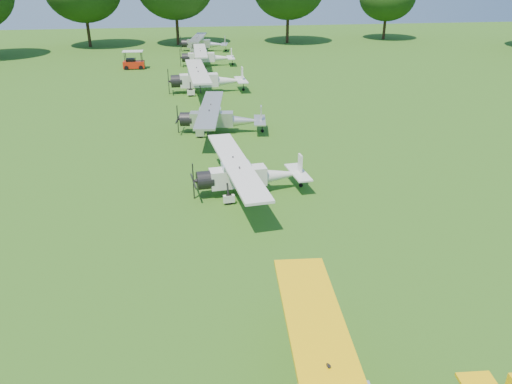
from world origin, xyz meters
TOP-DOWN VIEW (x-y plane):
  - ground at (0.00, 0.00)m, footprint 160.00×160.00m
  - tree_belt at (3.57, 0.16)m, footprint 137.36×130.27m
  - aircraft_3 at (1.01, 2.68)m, footprint 6.02×9.58m
  - aircraft_4 at (0.40, 13.11)m, footprint 6.27×9.95m
  - aircraft_5 at (0.15, 25.48)m, footprint 7.25×11.53m
  - aircraft_6 at (0.94, 38.88)m, footprint 6.36×10.10m
  - aircraft_7 at (1.14, 49.96)m, footprint 6.56×10.39m
  - golf_cart at (-7.27, 38.28)m, footprint 2.39×1.54m

SIDE VIEW (x-z plane):
  - ground at x=0.00m, z-range 0.00..0.00m
  - golf_cart at x=-7.27m, z-range -0.33..1.66m
  - aircraft_3 at x=1.01m, z-range 0.16..2.04m
  - aircraft_4 at x=0.40m, z-range 0.16..2.12m
  - aircraft_6 at x=0.94m, z-range 0.17..2.16m
  - aircraft_7 at x=1.14m, z-range 0.17..2.21m
  - aircraft_5 at x=0.15m, z-range 0.19..2.47m
  - tree_belt at x=3.57m, z-range 0.77..15.29m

